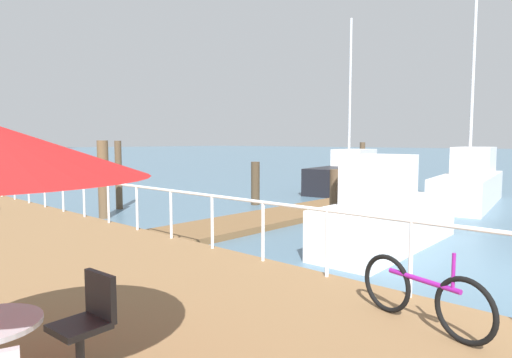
# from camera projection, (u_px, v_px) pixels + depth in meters

# --- Properties ---
(ground_plane) EXTENTS (300.00, 300.00, 0.00)m
(ground_plane) POSITION_uv_depth(u_px,v_px,m) (57.00, 194.00, 20.96)
(ground_plane) COLOR slate
(floating_dock) EXTENTS (14.12, 2.00, 0.18)m
(floating_dock) POSITION_uv_depth(u_px,v_px,m) (307.00, 211.00, 15.41)
(floating_dock) COLOR brown
(floating_dock) RESTS_ON ground_plane
(boardwalk_railing) EXTENTS (0.06, 30.98, 1.08)m
(boardwalk_railing) POSITION_uv_depth(u_px,v_px,m) (95.00, 190.00, 11.84)
(boardwalk_railing) COLOR white
(boardwalk_railing) RESTS_ON boardwalk
(dock_piling_0) EXTENTS (0.31, 0.31, 2.45)m
(dock_piling_0) POSITION_uv_depth(u_px,v_px,m) (362.00, 163.00, 25.77)
(dock_piling_0) COLOR brown
(dock_piling_0) RESTS_ON ground_plane
(dock_piling_1) EXTENTS (0.35, 0.35, 1.84)m
(dock_piling_1) POSITION_uv_depth(u_px,v_px,m) (337.00, 207.00, 10.72)
(dock_piling_1) COLOR brown
(dock_piling_1) RESTS_ON ground_plane
(dock_piling_2) EXTENTS (0.34, 0.34, 1.70)m
(dock_piling_2) POSITION_uv_depth(u_px,v_px,m) (255.00, 183.00, 17.43)
(dock_piling_2) COLOR #473826
(dock_piling_2) RESTS_ON ground_plane
(dock_piling_3) EXTENTS (0.25, 0.25, 2.53)m
(dock_piling_3) POSITION_uv_depth(u_px,v_px,m) (119.00, 175.00, 16.31)
(dock_piling_3) COLOR brown
(dock_piling_3) RESTS_ON ground_plane
(dock_piling_4) EXTENTS (0.35, 0.35, 2.54)m
(dock_piling_4) POSITION_uv_depth(u_px,v_px,m) (103.00, 180.00, 14.34)
(dock_piling_4) COLOR brown
(dock_piling_4) RESTS_ON ground_plane
(moored_boat_0) EXTENTS (6.84, 2.96, 8.53)m
(moored_boat_0) POSITION_uv_depth(u_px,v_px,m) (349.00, 174.00, 22.39)
(moored_boat_0) COLOR black
(moored_boat_0) RESTS_ON ground_plane
(moored_boat_1) EXTENTS (6.81, 2.74, 10.09)m
(moored_boat_1) POSITION_uv_depth(u_px,v_px,m) (469.00, 183.00, 17.53)
(moored_boat_1) COLOR white
(moored_boat_1) RESTS_ON ground_plane
(moored_boat_2) EXTENTS (5.00, 1.67, 2.22)m
(moored_boat_2) POSITION_uv_depth(u_px,v_px,m) (387.00, 216.00, 10.38)
(moored_boat_2) COLOR white
(moored_boat_2) RESTS_ON ground_plane
(bicycle_at_railing) EXTENTS (0.53, 1.72, 0.94)m
(bicycle_at_railing) POSITION_uv_depth(u_px,v_px,m) (423.00, 295.00, 5.03)
(bicycle_at_railing) COLOR black
(bicycle_at_railing) RESTS_ON boardwalk
(cafe_chair_0) EXTENTS (0.50, 0.47, 0.90)m
(cafe_chair_0) POSITION_uv_depth(u_px,v_px,m) (89.00, 315.00, 4.05)
(cafe_chair_0) COLOR #262628
(cafe_chair_0) RESTS_ON boardwalk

